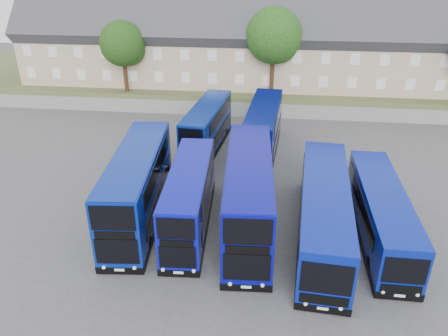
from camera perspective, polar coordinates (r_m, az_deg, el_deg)
ground at (r=26.50m, az=0.44°, el=-11.14°), size 120.00×120.00×0.00m
retaining_wall at (r=47.46m, az=3.61°, el=7.60°), size 70.00×0.40×1.50m
earth_bank at (r=56.93m, az=4.22°, el=11.11°), size 80.00×20.00×2.00m
terrace_row at (r=51.85m, az=11.10°, el=15.51°), size 66.00×10.40×11.20m
dd_front_left at (r=29.03m, az=-11.18°, el=-2.58°), size 3.71×11.96×4.68m
dd_front_mid at (r=27.86m, az=-4.54°, el=-4.17°), size 2.91×10.35×4.07m
dd_front_right at (r=27.45m, az=3.20°, el=-3.72°), size 3.43×12.25×4.82m
dd_rear_left at (r=38.94m, az=-2.24°, el=5.18°), size 3.33×10.30×4.02m
dd_rear_right at (r=38.16m, az=5.11°, el=4.85°), size 3.23×10.96×4.30m
coach_east_a at (r=27.53m, az=12.87°, el=-5.74°), size 3.75×13.52×3.65m
coach_east_b at (r=28.78m, az=19.78°, el=-5.73°), size 2.55×11.79×3.22m
tree_west at (r=49.49m, az=-12.92°, el=15.36°), size 4.80×4.80×7.65m
tree_mid at (r=47.12m, az=6.71°, el=16.54°), size 5.76×5.76×9.18m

